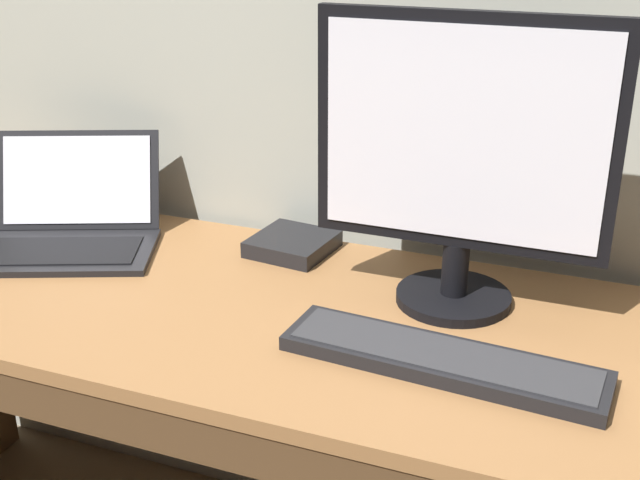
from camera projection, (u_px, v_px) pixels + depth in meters
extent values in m
cube|color=olive|center=(250.00, 308.00, 1.46)|extent=(1.89, 0.64, 0.03)
cube|color=#4E351E|center=(162.00, 428.00, 1.21)|extent=(1.81, 0.02, 0.08)
cube|color=black|center=(65.00, 252.00, 1.64)|extent=(0.41, 0.33, 0.01)
cube|color=black|center=(63.00, 251.00, 1.62)|extent=(0.33, 0.24, 0.00)
cube|color=black|center=(78.00, 180.00, 1.73)|extent=(0.35, 0.22, 0.20)
cube|color=silver|center=(77.00, 180.00, 1.73)|extent=(0.32, 0.19, 0.17)
cylinder|color=black|center=(453.00, 297.00, 1.45)|extent=(0.20, 0.20, 0.02)
cylinder|color=black|center=(455.00, 268.00, 1.43)|extent=(0.05, 0.05, 0.10)
cube|color=black|center=(463.00, 134.00, 1.32)|extent=(0.50, 0.02, 0.39)
cube|color=silver|center=(462.00, 136.00, 1.31)|extent=(0.46, 0.00, 0.35)
cube|color=black|center=(442.00, 360.00, 1.24)|extent=(0.51, 0.16, 0.02)
cube|color=#2D2D30|center=(442.00, 353.00, 1.24)|extent=(0.47, 0.13, 0.00)
cube|color=black|center=(293.00, 244.00, 1.65)|extent=(0.17, 0.17, 0.03)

